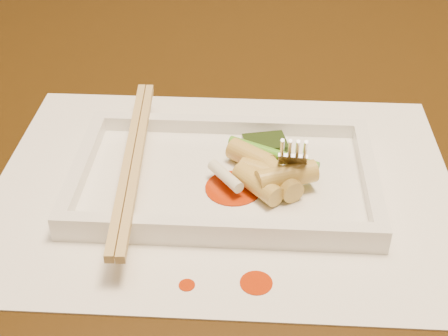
# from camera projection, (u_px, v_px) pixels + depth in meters

# --- Properties ---
(table) EXTENTS (1.40, 0.90, 0.75)m
(table) POSITION_uv_depth(u_px,v_px,m) (230.00, 172.00, 0.73)
(table) COLOR black
(table) RESTS_ON ground
(placemat) EXTENTS (0.40, 0.30, 0.00)m
(placemat) POSITION_uv_depth(u_px,v_px,m) (224.00, 185.00, 0.55)
(placemat) COLOR white
(placemat) RESTS_ON table
(sauce_splatter_a) EXTENTS (0.02, 0.02, 0.00)m
(sauce_splatter_a) POSITION_uv_depth(u_px,v_px,m) (256.00, 283.00, 0.45)
(sauce_splatter_a) COLOR #B12A05
(sauce_splatter_a) RESTS_ON placemat
(sauce_splatter_b) EXTENTS (0.01, 0.01, 0.00)m
(sauce_splatter_b) POSITION_uv_depth(u_px,v_px,m) (187.00, 285.00, 0.45)
(sauce_splatter_b) COLOR #B12A05
(sauce_splatter_b) RESTS_ON placemat
(plate_base) EXTENTS (0.26, 0.16, 0.01)m
(plate_base) POSITION_uv_depth(u_px,v_px,m) (224.00, 181.00, 0.54)
(plate_base) COLOR white
(plate_base) RESTS_ON placemat
(plate_rim_far) EXTENTS (0.26, 0.01, 0.01)m
(plate_rim_far) POSITION_uv_depth(u_px,v_px,m) (228.00, 125.00, 0.60)
(plate_rim_far) COLOR white
(plate_rim_far) RESTS_ON plate_base
(plate_rim_near) EXTENTS (0.26, 0.01, 0.01)m
(plate_rim_near) POSITION_uv_depth(u_px,v_px,m) (218.00, 228.00, 0.48)
(plate_rim_near) COLOR white
(plate_rim_near) RESTS_ON plate_base
(plate_rim_left) EXTENTS (0.01, 0.14, 0.01)m
(plate_rim_left) POSITION_uv_depth(u_px,v_px,m) (82.00, 166.00, 0.54)
(plate_rim_left) COLOR white
(plate_rim_left) RESTS_ON plate_base
(plate_rim_right) EXTENTS (0.01, 0.14, 0.01)m
(plate_rim_right) POSITION_uv_depth(u_px,v_px,m) (369.00, 176.00, 0.53)
(plate_rim_right) COLOR white
(plate_rim_right) RESTS_ON plate_base
(veg_piece) EXTENTS (0.04, 0.04, 0.01)m
(veg_piece) POSITION_uv_depth(u_px,v_px,m) (265.00, 146.00, 0.57)
(veg_piece) COLOR black
(veg_piece) RESTS_ON plate_base
(scallion_white) EXTENTS (0.03, 0.04, 0.01)m
(scallion_white) POSITION_uv_depth(u_px,v_px,m) (225.00, 176.00, 0.52)
(scallion_white) COLOR #EAEACC
(scallion_white) RESTS_ON plate_base
(scallion_green) EXTENTS (0.08, 0.04, 0.01)m
(scallion_green) POSITION_uv_depth(u_px,v_px,m) (273.00, 153.00, 0.55)
(scallion_green) COLOR #3D8F17
(scallion_green) RESTS_ON plate_base
(chopstick_a) EXTENTS (0.02, 0.25, 0.01)m
(chopstick_a) POSITION_uv_depth(u_px,v_px,m) (129.00, 158.00, 0.53)
(chopstick_a) COLOR tan
(chopstick_a) RESTS_ON plate_rim_near
(chopstick_b) EXTENTS (0.02, 0.25, 0.01)m
(chopstick_b) POSITION_uv_depth(u_px,v_px,m) (138.00, 158.00, 0.53)
(chopstick_b) COLOR tan
(chopstick_b) RESTS_ON plate_rim_near
(fork) EXTENTS (0.09, 0.10, 0.14)m
(fork) POSITION_uv_depth(u_px,v_px,m) (311.00, 95.00, 0.51)
(fork) COLOR silver
(fork) RESTS_ON plate_base
(sauce_blob_0) EXTENTS (0.05, 0.05, 0.00)m
(sauce_blob_0) POSITION_uv_depth(u_px,v_px,m) (233.00, 188.00, 0.53)
(sauce_blob_0) COLOR #B12A05
(sauce_blob_0) RESTS_ON plate_base
(rice_cake_0) EXTENTS (0.05, 0.03, 0.02)m
(rice_cake_0) POSITION_uv_depth(u_px,v_px,m) (268.00, 174.00, 0.53)
(rice_cake_0) COLOR #CDBA5F
(rice_cake_0) RESTS_ON plate_base
(rice_cake_1) EXTENTS (0.04, 0.05, 0.02)m
(rice_cake_1) POSITION_uv_depth(u_px,v_px,m) (280.00, 179.00, 0.52)
(rice_cake_1) COLOR #CDBA5F
(rice_cake_1) RESTS_ON plate_base
(rice_cake_2) EXTENTS (0.05, 0.04, 0.02)m
(rice_cake_2) POSITION_uv_depth(u_px,v_px,m) (287.00, 176.00, 0.51)
(rice_cake_2) COLOR #CDBA5F
(rice_cake_2) RESTS_ON plate_base
(rice_cake_3) EXTENTS (0.05, 0.04, 0.02)m
(rice_cake_3) POSITION_uv_depth(u_px,v_px,m) (251.00, 156.00, 0.55)
(rice_cake_3) COLOR #CDBA5F
(rice_cake_3) RESTS_ON plate_base
(rice_cake_4) EXTENTS (0.04, 0.05, 0.02)m
(rice_cake_4) POSITION_uv_depth(u_px,v_px,m) (258.00, 184.00, 0.52)
(rice_cake_4) COLOR #CDBA5F
(rice_cake_4) RESTS_ON plate_base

